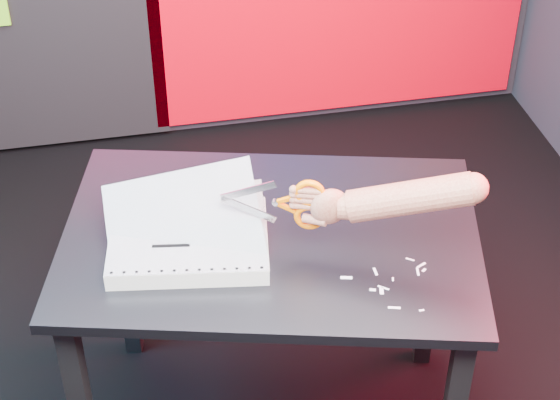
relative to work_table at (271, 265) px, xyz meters
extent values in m
cube|color=black|center=(-0.03, 0.17, -0.64)|extent=(3.00, 3.00, 0.01)
cube|color=black|center=(-0.38, 0.40, -0.28)|extent=(0.06, 0.06, 0.72)
cube|color=black|center=(0.53, 0.17, -0.28)|extent=(0.06, 0.06, 0.72)
cube|color=black|center=(0.00, 0.00, 0.09)|extent=(1.20, 0.95, 0.03)
cube|color=white|center=(-0.21, -0.02, 0.13)|extent=(0.43, 0.34, 0.05)
cube|color=white|center=(-0.21, -0.02, 0.15)|extent=(0.43, 0.34, 0.00)
cube|color=white|center=(-0.21, -0.02, 0.16)|extent=(0.41, 0.33, 0.12)
cube|color=white|center=(-0.22, 0.00, 0.18)|extent=(0.37, 0.28, 0.21)
cylinder|color=black|center=(-0.40, -0.12, 0.15)|extent=(0.01, 0.01, 0.00)
cylinder|color=black|center=(-0.38, -0.13, 0.15)|extent=(0.01, 0.01, 0.00)
cylinder|color=black|center=(-0.35, -0.13, 0.15)|extent=(0.01, 0.01, 0.00)
cylinder|color=black|center=(-0.32, -0.14, 0.15)|extent=(0.01, 0.01, 0.00)
cylinder|color=black|center=(-0.29, -0.14, 0.15)|extent=(0.01, 0.01, 0.00)
cylinder|color=black|center=(-0.26, -0.14, 0.15)|extent=(0.01, 0.01, 0.00)
cylinder|color=black|center=(-0.23, -0.15, 0.15)|extent=(0.01, 0.01, 0.00)
cylinder|color=black|center=(-0.20, -0.15, 0.15)|extent=(0.01, 0.01, 0.00)
cylinder|color=black|center=(-0.17, -0.16, 0.15)|extent=(0.01, 0.01, 0.00)
cylinder|color=black|center=(-0.14, -0.16, 0.15)|extent=(0.01, 0.01, 0.00)
cylinder|color=black|center=(-0.11, -0.17, 0.15)|extent=(0.01, 0.01, 0.00)
cylinder|color=black|center=(-0.08, -0.17, 0.15)|extent=(0.01, 0.01, 0.00)
cylinder|color=black|center=(-0.06, -0.18, 0.15)|extent=(0.01, 0.01, 0.00)
cylinder|color=black|center=(-0.37, 0.14, 0.15)|extent=(0.01, 0.01, 0.00)
cylinder|color=black|center=(-0.34, 0.13, 0.15)|extent=(0.01, 0.01, 0.00)
cylinder|color=black|center=(-0.31, 0.13, 0.15)|extent=(0.01, 0.01, 0.00)
cylinder|color=black|center=(-0.28, 0.12, 0.15)|extent=(0.01, 0.01, 0.00)
cylinder|color=black|center=(-0.25, 0.12, 0.15)|extent=(0.01, 0.01, 0.00)
cylinder|color=black|center=(-0.22, 0.11, 0.15)|extent=(0.01, 0.01, 0.00)
cylinder|color=black|center=(-0.19, 0.11, 0.15)|extent=(0.01, 0.01, 0.00)
cylinder|color=black|center=(-0.16, 0.11, 0.15)|extent=(0.01, 0.01, 0.00)
cylinder|color=black|center=(-0.13, 0.10, 0.15)|extent=(0.01, 0.01, 0.00)
cylinder|color=black|center=(-0.10, 0.10, 0.15)|extent=(0.01, 0.01, 0.00)
cylinder|color=black|center=(-0.07, 0.09, 0.15)|extent=(0.01, 0.01, 0.00)
cylinder|color=black|center=(-0.05, 0.09, 0.15)|extent=(0.01, 0.01, 0.00)
cylinder|color=black|center=(-0.02, 0.08, 0.15)|extent=(0.01, 0.01, 0.00)
cube|color=black|center=(-0.29, 0.04, 0.15)|extent=(0.07, 0.02, 0.00)
cube|color=black|center=(-0.19, 0.01, 0.15)|extent=(0.05, 0.02, 0.00)
cube|color=black|center=(-0.26, -0.05, 0.15)|extent=(0.09, 0.02, 0.00)
cube|color=#B2B2B2|center=(-0.06, -0.04, 0.28)|extent=(0.13, 0.05, 0.07)
cube|color=#B2B2B2|center=(-0.06, -0.04, 0.23)|extent=(0.13, 0.05, 0.07)
cylinder|color=#B2B2B2|center=(0.00, -0.06, 0.25)|extent=(0.02, 0.02, 0.01)
cube|color=#F66C00|center=(0.02, -0.07, 0.24)|extent=(0.05, 0.03, 0.03)
cube|color=#F66C00|center=(0.02, -0.07, 0.26)|extent=(0.05, 0.03, 0.03)
torus|color=#F66C00|center=(0.08, -0.09, 0.29)|extent=(0.08, 0.04, 0.07)
torus|color=#F66C00|center=(0.08, -0.09, 0.22)|extent=(0.08, 0.04, 0.07)
ellipsoid|color=#B57B58|center=(0.12, -0.10, 0.25)|extent=(0.09, 0.06, 0.10)
cylinder|color=#B57B58|center=(0.08, -0.09, 0.25)|extent=(0.08, 0.04, 0.02)
cylinder|color=#B57B58|center=(0.08, -0.09, 0.27)|extent=(0.07, 0.04, 0.02)
cylinder|color=#B57B58|center=(0.08, -0.09, 0.28)|extent=(0.06, 0.04, 0.02)
cylinder|color=#B57B58|center=(0.08, -0.09, 0.30)|extent=(0.06, 0.04, 0.02)
cylinder|color=#B57B58|center=(0.09, -0.10, 0.22)|extent=(0.06, 0.05, 0.03)
cylinder|color=#B57B58|center=(0.17, -0.12, 0.26)|extent=(0.07, 0.08, 0.07)
cylinder|color=#B57B58|center=(0.30, -0.16, 0.30)|extent=(0.31, 0.17, 0.16)
sphere|color=#B57B58|center=(0.43, -0.21, 0.34)|extent=(0.07, 0.07, 0.07)
cube|color=silver|center=(0.29, -0.34, 0.11)|extent=(0.01, 0.01, 0.00)
cube|color=silver|center=(0.32, -0.17, 0.11)|extent=(0.02, 0.02, 0.00)
cube|color=silver|center=(0.22, -0.25, 0.11)|extent=(0.03, 0.02, 0.00)
cube|color=silver|center=(0.34, -0.19, 0.11)|extent=(0.03, 0.02, 0.00)
cube|color=silver|center=(0.23, -0.32, 0.11)|extent=(0.03, 0.01, 0.00)
cube|color=silver|center=(0.34, -0.21, 0.11)|extent=(0.01, 0.01, 0.00)
cube|color=silver|center=(0.25, -0.23, 0.11)|extent=(0.01, 0.01, 0.00)
cube|color=silver|center=(0.22, -0.26, 0.11)|extent=(0.01, 0.03, 0.00)
cube|color=silver|center=(0.22, -0.19, 0.11)|extent=(0.01, 0.03, 0.00)
cube|color=silver|center=(0.32, -0.21, 0.11)|extent=(0.01, 0.03, 0.00)
cube|color=silver|center=(0.15, -0.20, 0.11)|extent=(0.03, 0.02, 0.00)
cube|color=silver|center=(0.20, -0.25, 0.11)|extent=(0.02, 0.01, 0.00)
camera|label=1|loc=(-0.34, -1.80, 1.63)|focal=60.00mm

